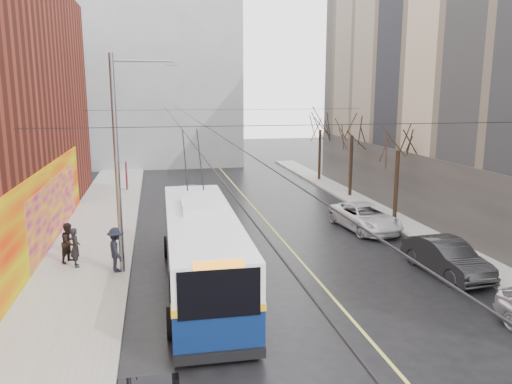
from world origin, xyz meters
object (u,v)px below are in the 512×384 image
Objects in this scene: tree_near at (399,137)px; parked_car_c at (365,217)px; following_car at (193,198)px; trolleybus at (202,248)px; pedestrian_c at (116,250)px; tree_far at (320,121)px; tree_mid at (352,125)px; pedestrian_b at (69,242)px; parked_car_b at (446,257)px; pedestrian_a at (75,247)px; streetlight_pole at (121,160)px.

tree_near is 5.14m from parked_car_c.
trolleybus is at bearing -100.22° from following_car.
tree_near is 14.95m from trolleybus.
pedestrian_c is (-3.36, 2.07, -0.51)m from trolleybus.
parked_car_c is (-2.50, -1.41, -4.27)m from tree_near.
tree_far is at bearing 30.37° from following_car.
tree_mid is 1.02× the size of tree_far.
following_car is 2.75× the size of pedestrian_b.
tree_near reaches higher than parked_car_c.
tree_near is at bearing 23.41° from parked_car_c.
tree_mid is 20.64m from pedestrian_c.
tree_near is at bearing 72.14° from parked_car_b.
parked_car_c is at bearing -92.86° from pedestrian_a.
trolleybus is 2.39× the size of parked_car_c.
tree_far reaches higher than parked_car_c.
tree_far is at bearing 61.75° from trolleybus.
streetlight_pole is at bearing -115.61° from following_car.
tree_mid is at bearing 2.25° from following_car.
parked_car_c is at bearing 19.98° from streetlight_pole.
tree_far is at bearing 90.00° from tree_mid.
tree_mid reaches higher than trolleybus.
tree_far is at bearing -13.34° from pedestrian_b.
pedestrian_c is at bearing -166.68° from parked_car_c.
following_car is at bearing 120.27° from parked_car_b.
tree_far reaches higher than following_car.
pedestrian_c is at bearing 164.14° from parked_car_b.
tree_mid reaches higher than pedestrian_b.
streetlight_pole is 1.85× the size of following_car.
streetlight_pole is at bearing -165.95° from parked_car_c.
trolleybus is at bearing -146.60° from tree_near.
pedestrian_a is (-14.77, -3.60, 0.30)m from parked_car_c.
tree_mid is 1.37× the size of following_car.
following_car is at bearing 138.70° from parked_car_c.
tree_mid is at bearing 77.92° from parked_car_b.
tree_near is 1.31× the size of following_car.
trolleybus is 5.97m from pedestrian_a.
parked_car_c is at bearing 89.24° from parked_car_b.
following_car is at bearing 71.92° from streetlight_pole.
trolleybus is at bearing -137.04° from pedestrian_a.
pedestrian_c is at bearing -127.88° from tree_far.
trolleybus is (-12.16, -22.02, -3.54)m from tree_far.
parked_car_c is at bearing -42.91° from following_car.
parked_car_c is (12.63, 4.59, -4.14)m from streetlight_pole.
parked_car_b is at bearing -116.51° from pedestrian_c.
trolleybus reaches higher than parked_car_b.
tree_mid reaches higher than pedestrian_a.
tree_mid is at bearing 67.49° from parked_car_c.
parked_car_b reaches higher than parked_car_c.
streetlight_pole is 25.09m from tree_far.
tree_mid reaches higher than following_car.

